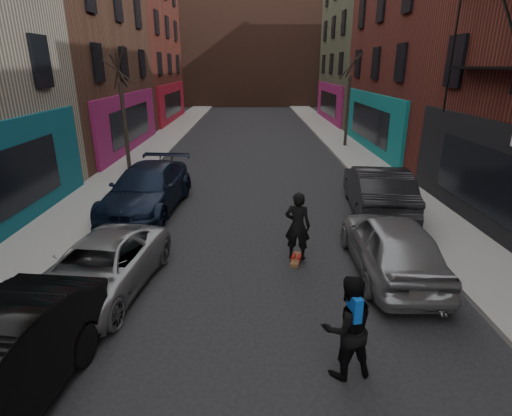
{
  "coord_description": "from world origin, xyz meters",
  "views": [
    {
      "loc": [
        0.09,
        -2.02,
        5.06
      ],
      "look_at": [
        0.19,
        7.65,
        1.6
      ],
      "focal_mm": 28.0,
      "sensor_mm": 36.0,
      "label": 1
    }
  ],
  "objects_px": {
    "tree_left_far": "(122,102)",
    "parked_right_end": "(377,189)",
    "parked_left_far": "(99,268)",
    "parked_right_far": "(391,244)",
    "pedestrian": "(347,327)",
    "skateboard": "(296,259)",
    "skateboarder": "(298,226)",
    "tree_right_far": "(349,91)",
    "parked_left_end": "(147,189)"
  },
  "relations": [
    {
      "from": "skateboarder",
      "to": "skateboard",
      "type": "bearing_deg",
      "value": -0.0
    },
    {
      "from": "tree_left_far",
      "to": "tree_right_far",
      "type": "relative_size",
      "value": 0.96
    },
    {
      "from": "skateboarder",
      "to": "pedestrian",
      "type": "xyz_separation_m",
      "value": [
        0.37,
        -4.23,
        -0.09
      ]
    },
    {
      "from": "skateboard",
      "to": "pedestrian",
      "type": "distance_m",
      "value": 4.34
    },
    {
      "from": "tree_right_far",
      "to": "pedestrian",
      "type": "xyz_separation_m",
      "value": [
        -4.53,
        -20.45,
        -2.58
      ]
    },
    {
      "from": "parked_right_end",
      "to": "pedestrian",
      "type": "bearing_deg",
      "value": 76.22
    },
    {
      "from": "tree_right_far",
      "to": "parked_left_far",
      "type": "height_order",
      "value": "tree_right_far"
    },
    {
      "from": "tree_left_far",
      "to": "parked_right_far",
      "type": "distance_m",
      "value": 14.85
    },
    {
      "from": "pedestrian",
      "to": "parked_right_far",
      "type": "bearing_deg",
      "value": -130.99
    },
    {
      "from": "skateboard",
      "to": "pedestrian",
      "type": "relative_size",
      "value": 0.42
    },
    {
      "from": "parked_right_far",
      "to": "parked_left_end",
      "type": "bearing_deg",
      "value": -31.51
    },
    {
      "from": "tree_right_far",
      "to": "skateboarder",
      "type": "relative_size",
      "value": 3.61
    },
    {
      "from": "parked_left_far",
      "to": "parked_right_end",
      "type": "bearing_deg",
      "value": 42.0
    },
    {
      "from": "tree_left_far",
      "to": "skateboarder",
      "type": "relative_size",
      "value": 3.45
    },
    {
      "from": "parked_right_far",
      "to": "skateboarder",
      "type": "bearing_deg",
      "value": -13.53
    },
    {
      "from": "parked_right_far",
      "to": "parked_left_far",
      "type": "bearing_deg",
      "value": 9.04
    },
    {
      "from": "parked_left_far",
      "to": "pedestrian",
      "type": "bearing_deg",
      "value": -19.68
    },
    {
      "from": "tree_right_far",
      "to": "skateboarder",
      "type": "bearing_deg",
      "value": -106.83
    },
    {
      "from": "parked_left_far",
      "to": "parked_right_far",
      "type": "height_order",
      "value": "parked_right_far"
    },
    {
      "from": "parked_left_end",
      "to": "skateboard",
      "type": "distance_m",
      "value": 6.58
    },
    {
      "from": "tree_left_far",
      "to": "tree_right_far",
      "type": "distance_m",
      "value": 13.78
    },
    {
      "from": "skateboarder",
      "to": "pedestrian",
      "type": "relative_size",
      "value": 1.0
    },
    {
      "from": "tree_left_far",
      "to": "pedestrian",
      "type": "distance_m",
      "value": 16.63
    },
    {
      "from": "tree_left_far",
      "to": "skateboard",
      "type": "xyz_separation_m",
      "value": [
        7.49,
        -10.21,
        -3.33
      ]
    },
    {
      "from": "skateboard",
      "to": "skateboarder",
      "type": "height_order",
      "value": "skateboarder"
    },
    {
      "from": "tree_left_far",
      "to": "parked_left_far",
      "type": "relative_size",
      "value": 1.43
    },
    {
      "from": "skateboard",
      "to": "pedestrian",
      "type": "height_order",
      "value": "pedestrian"
    },
    {
      "from": "tree_right_far",
      "to": "parked_right_end",
      "type": "xyz_separation_m",
      "value": [
        -1.6,
        -12.32,
        -2.67
      ]
    },
    {
      "from": "parked_left_end",
      "to": "tree_left_far",
      "type": "bearing_deg",
      "value": 116.93
    },
    {
      "from": "parked_left_far",
      "to": "parked_right_end",
      "type": "xyz_separation_m",
      "value": [
        8.06,
        5.45,
        0.23
      ]
    },
    {
      "from": "parked_left_end",
      "to": "parked_right_far",
      "type": "relative_size",
      "value": 1.22
    },
    {
      "from": "parked_right_far",
      "to": "tree_left_far",
      "type": "bearing_deg",
      "value": -46.25
    },
    {
      "from": "tree_right_far",
      "to": "parked_right_far",
      "type": "xyz_separation_m",
      "value": [
        -2.59,
        -16.84,
        -2.74
      ]
    },
    {
      "from": "parked_left_end",
      "to": "pedestrian",
      "type": "height_order",
      "value": "pedestrian"
    },
    {
      "from": "skateboarder",
      "to": "tree_left_far",
      "type": "bearing_deg",
      "value": -38.42
    },
    {
      "from": "parked_left_far",
      "to": "skateboard",
      "type": "xyz_separation_m",
      "value": [
        4.75,
        1.55,
        -0.58
      ]
    },
    {
      "from": "parked_left_end",
      "to": "skateboarder",
      "type": "xyz_separation_m",
      "value": [
        5.04,
        -4.17,
        0.22
      ]
    },
    {
      "from": "parked_right_end",
      "to": "skateboarder",
      "type": "distance_m",
      "value": 5.11
    },
    {
      "from": "parked_left_end",
      "to": "skateboard",
      "type": "relative_size",
      "value": 7.07
    },
    {
      "from": "parked_right_end",
      "to": "pedestrian",
      "type": "distance_m",
      "value": 8.64
    },
    {
      "from": "parked_left_far",
      "to": "parked_right_far",
      "type": "xyz_separation_m",
      "value": [
        7.07,
        0.92,
        0.16
      ]
    },
    {
      "from": "tree_left_far",
      "to": "pedestrian",
      "type": "bearing_deg",
      "value": -61.43
    },
    {
      "from": "tree_right_far",
      "to": "skateboarder",
      "type": "distance_m",
      "value": 17.12
    },
    {
      "from": "skateboard",
      "to": "skateboarder",
      "type": "relative_size",
      "value": 0.43
    },
    {
      "from": "tree_left_far",
      "to": "tree_right_far",
      "type": "bearing_deg",
      "value": 25.82
    },
    {
      "from": "tree_right_far",
      "to": "parked_left_end",
      "type": "xyz_separation_m",
      "value": [
        -9.94,
        -12.05,
        -2.71
      ]
    },
    {
      "from": "parked_left_far",
      "to": "skateboarder",
      "type": "bearing_deg",
      "value": 26.01
    },
    {
      "from": "tree_right_far",
      "to": "parked_left_end",
      "type": "bearing_deg",
      "value": -129.53
    },
    {
      "from": "parked_right_far",
      "to": "skateboard",
      "type": "bearing_deg",
      "value": -13.53
    },
    {
      "from": "tree_left_far",
      "to": "parked_right_end",
      "type": "xyz_separation_m",
      "value": [
        10.8,
        -6.32,
        -2.52
      ]
    }
  ]
}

